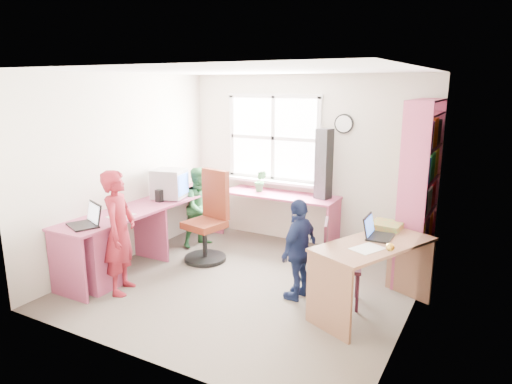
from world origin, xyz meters
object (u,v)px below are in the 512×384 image
laptop_right (376,232)px  cd_tower (324,164)px  laptop_left (87,220)px  right_desk (373,262)px  person_navy (299,249)px  swivel_chair (209,222)px  wooden_chair (335,260)px  crt_monitor (169,184)px  bookshelf (419,196)px  person_green (201,207)px  person_red (120,232)px  potted_plant (260,181)px  l_desk (141,236)px

laptop_right → cd_tower: cd_tower is taller
laptop_left → right_desk: bearing=41.6°
right_desk → laptop_right: bearing=125.4°
right_desk → person_navy: bearing=-152.8°
swivel_chair → wooden_chair: (1.87, -0.41, -0.02)m
cd_tower → laptop_left: bearing=-112.2°
crt_monitor → laptop_right: crt_monitor is taller
bookshelf → laptop_right: (-0.24, -0.97, -0.21)m
swivel_chair → right_desk: bearing=0.5°
person_green → bookshelf: bearing=-61.9°
person_red → swivel_chair: bearing=-36.5°
wooden_chair → person_red: size_ratio=0.65×
bookshelf → person_red: size_ratio=1.52×
potted_plant → crt_monitor: bearing=-133.3°
swivel_chair → person_red: size_ratio=0.86×
bookshelf → laptop_right: bookshelf is taller
l_desk → right_desk: l_desk is taller
right_desk → laptop_left: 3.08m
cd_tower → potted_plant: size_ratio=3.01×
potted_plant → person_green: bearing=-139.3°
person_navy → crt_monitor: bearing=-96.4°
bookshelf → cd_tower: 1.33m
bookshelf → wooden_chair: bookshelf is taller
bookshelf → potted_plant: bearing=174.2°
laptop_left → person_navy: (2.13, 0.93, -0.26)m
laptop_left → l_desk: bearing=99.3°
laptop_right → person_green: person_green is taller
l_desk → person_navy: (1.97, 0.28, 0.10)m
potted_plant → cd_tower: bearing=3.7°
right_desk → person_navy: person_navy is taller
potted_plant → person_green: person_green is taller
laptop_left → potted_plant: potted_plant is taller
crt_monitor → laptop_right: size_ratio=1.47×
swivel_chair → crt_monitor: size_ratio=2.44×
swivel_chair → person_green: bearing=147.9°
crt_monitor → person_red: person_red is taller
crt_monitor → laptop_left: bearing=-104.4°
bookshelf → wooden_chair: (-0.60, -1.12, -0.52)m
person_red → person_navy: 1.96m
crt_monitor → person_red: size_ratio=0.35×
wooden_chair → crt_monitor: crt_monitor is taller
laptop_right → person_red: person_red is taller
person_green → right_desk: bearing=-85.5°
l_desk → laptop_right: laptop_right is taller
swivel_chair → person_red: person_red is taller
cd_tower → swivel_chair: bearing=-124.8°
right_desk → wooden_chair: 0.40m
l_desk → person_red: size_ratio=2.14×
right_desk → potted_plant: (-2.01, 1.37, 0.37)m
right_desk → bookshelf: size_ratio=0.68×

